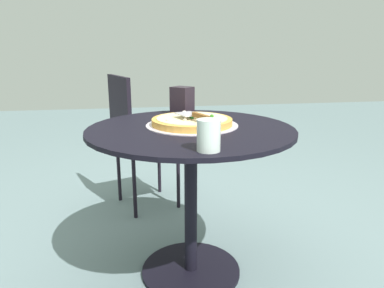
{
  "coord_description": "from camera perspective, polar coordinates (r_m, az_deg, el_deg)",
  "views": [
    {
      "loc": [
        0.23,
        1.45,
        1.03
      ],
      "look_at": [
        -0.01,
        -0.04,
        0.62
      ],
      "focal_mm": 32.76,
      "sensor_mm": 36.0,
      "label": 1
    }
  ],
  "objects": [
    {
      "name": "pizza_on_tray",
      "position": [
        1.53,
        -0.01,
        3.64
      ],
      "size": [
        0.4,
        0.4,
        0.05
      ],
      "color": "silver",
      "rests_on": "patio_table"
    },
    {
      "name": "ground_plane",
      "position": [
        1.79,
        -0.19,
        -20.0
      ],
      "size": [
        10.0,
        10.0,
        0.0
      ],
      "primitive_type": "plane",
      "color": "slate"
    },
    {
      "name": "pizza_server",
      "position": [
        1.47,
        0.38,
        4.74
      ],
      "size": [
        0.12,
        0.21,
        0.02
      ],
      "color": "silver",
      "rests_on": "pizza_on_tray"
    },
    {
      "name": "drinking_cup",
      "position": [
        1.14,
        2.93,
        1.43
      ],
      "size": [
        0.08,
        0.08,
        0.11
      ],
      "primitive_type": "cylinder",
      "color": "white",
      "rests_on": "patio_table"
    },
    {
      "name": "patio_chair_far",
      "position": [
        2.28,
        -9.09,
        2.03
      ],
      "size": [
        0.47,
        0.47,
        0.88
      ],
      "color": "black",
      "rests_on": "ground"
    },
    {
      "name": "patio_table",
      "position": [
        1.55,
        -0.2,
        -3.79
      ],
      "size": [
        0.89,
        0.89,
        0.71
      ],
      "color": "black",
      "rests_on": "ground"
    },
    {
      "name": "napkin_dispenser",
      "position": [
        1.8,
        -1.61,
        7.07
      ],
      "size": [
        0.13,
        0.13,
        0.14
      ],
      "primitive_type": "cube",
      "rotation": [
        0.0,
        0.0,
        5.51
      ],
      "color": "black",
      "rests_on": "patio_table"
    }
  ]
}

